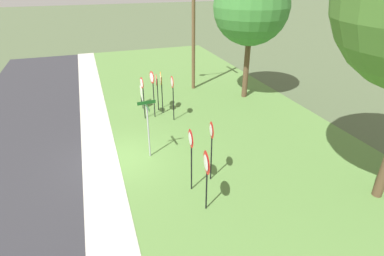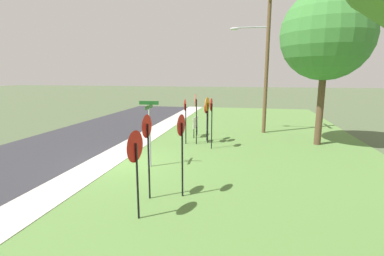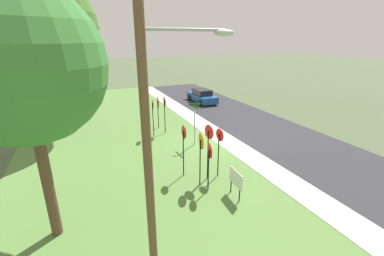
% 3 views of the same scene
% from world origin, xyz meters
% --- Properties ---
extents(ground_plane, '(160.00, 160.00, 0.00)m').
position_xyz_m(ground_plane, '(0.00, 0.00, 0.00)').
color(ground_plane, '#4C5B3D').
extents(road_asphalt, '(44.00, 6.40, 0.01)m').
position_xyz_m(road_asphalt, '(0.00, -4.80, 0.01)').
color(road_asphalt, '#2D2D33').
rests_on(road_asphalt, ground_plane).
extents(sidewalk_strip, '(44.00, 1.60, 0.06)m').
position_xyz_m(sidewalk_strip, '(0.00, -0.80, 0.03)').
color(sidewalk_strip, '#BCB7AD').
rests_on(sidewalk_strip, ground_plane).
extents(grass_median, '(44.00, 12.00, 0.04)m').
position_xyz_m(grass_median, '(0.00, 6.00, 0.02)').
color(grass_median, '#567F3D').
rests_on(grass_median, ground_plane).
extents(stop_sign_near_left, '(0.68, 0.13, 2.79)m').
position_xyz_m(stop_sign_near_left, '(-4.01, 2.61, 2.05)').
color(stop_sign_near_left, black).
rests_on(stop_sign_near_left, grass_median).
extents(stop_sign_near_right, '(0.62, 0.11, 2.51)m').
position_xyz_m(stop_sign_near_right, '(-3.98, 2.02, 1.83)').
color(stop_sign_near_right, black).
rests_on(stop_sign_near_right, grass_median).
extents(stop_sign_far_left, '(0.75, 0.15, 2.60)m').
position_xyz_m(stop_sign_far_left, '(-4.39, 3.20, 1.94)').
color(stop_sign_far_left, black).
rests_on(stop_sign_far_left, grass_median).
extents(stop_sign_far_center, '(0.65, 0.10, 2.65)m').
position_xyz_m(stop_sign_far_center, '(-3.23, 3.57, 1.94)').
color(stop_sign_far_center, black).
rests_on(stop_sign_far_center, grass_median).
extents(stop_sign_far_right, '(0.68, 0.15, 2.30)m').
position_xyz_m(stop_sign_far_right, '(-4.97, 3.06, 1.70)').
color(stop_sign_far_right, black).
rests_on(stop_sign_far_right, grass_median).
extents(yield_sign_near_left, '(0.67, 0.13, 2.64)m').
position_xyz_m(yield_sign_near_left, '(2.79, 3.44, 2.00)').
color(yield_sign_near_left, black).
rests_on(yield_sign_near_left, grass_median).
extents(yield_sign_near_right, '(0.84, 0.13, 2.42)m').
position_xyz_m(yield_sign_near_right, '(4.40, 2.60, 1.85)').
color(yield_sign_near_right, black).
rests_on(yield_sign_near_right, grass_median).
extents(yield_sign_far_left, '(0.72, 0.11, 2.66)m').
position_xyz_m(yield_sign_far_left, '(3.16, 2.47, 2.03)').
color(yield_sign_far_left, black).
rests_on(yield_sign_far_left, grass_median).
extents(street_name_post, '(0.96, 0.82, 2.77)m').
position_xyz_m(street_name_post, '(0.19, 1.46, 1.70)').
color(street_name_post, '#9EA0A8').
rests_on(street_name_post, grass_median).
extents(utility_pole, '(2.10, 2.54, 9.42)m').
position_xyz_m(utility_pole, '(-8.05, 6.32, 5.11)').
color(utility_pole, brown).
rests_on(utility_pole, grass_median).
extents(notice_board, '(1.10, 0.11, 1.25)m').
position_xyz_m(notice_board, '(-5.88, 2.23, 0.87)').
color(notice_board, black).
rests_on(notice_board, grass_median).
extents(oak_tree_left, '(4.70, 4.70, 8.22)m').
position_xyz_m(oak_tree_left, '(-5.29, 9.26, 5.88)').
color(oak_tree_left, brown).
rests_on(oak_tree_left, grass_median).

